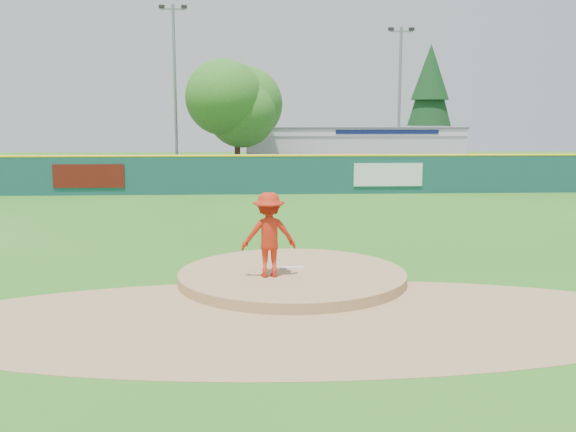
{
  "coord_description": "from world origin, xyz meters",
  "views": [
    {
      "loc": [
        -0.86,
        -15.11,
        3.92
      ],
      "look_at": [
        0.0,
        2.0,
        1.3
      ],
      "focal_mm": 40.0,
      "sensor_mm": 36.0,
      "label": 1
    }
  ],
  "objects_px": {
    "light_pole_left": "(175,84)",
    "light_pole_right": "(400,94)",
    "pool_building_grp": "(349,149)",
    "deciduous_tree": "(237,108)",
    "conifer_tree": "(430,97)",
    "van": "(248,169)",
    "pitcher": "(269,235)",
    "playground_slide": "(46,171)"
  },
  "relations": [
    {
      "from": "deciduous_tree",
      "to": "light_pole_left",
      "type": "xyz_separation_m",
      "value": [
        -4.0,
        2.0,
        1.5
      ]
    },
    {
      "from": "light_pole_left",
      "to": "light_pole_right",
      "type": "relative_size",
      "value": 1.1
    },
    {
      "from": "pool_building_grp",
      "to": "playground_slide",
      "type": "height_order",
      "value": "pool_building_grp"
    },
    {
      "from": "pitcher",
      "to": "light_pole_right",
      "type": "bearing_deg",
      "value": -114.84
    },
    {
      "from": "pool_building_grp",
      "to": "playground_slide",
      "type": "xyz_separation_m",
      "value": [
        -19.09,
        -9.17,
        -0.82
      ]
    },
    {
      "from": "light_pole_left",
      "to": "playground_slide",
      "type": "bearing_deg",
      "value": -149.48
    },
    {
      "from": "conifer_tree",
      "to": "pool_building_grp",
      "type": "bearing_deg",
      "value": -150.22
    },
    {
      "from": "van",
      "to": "pitcher",
      "type": "bearing_deg",
      "value": -173.2
    },
    {
      "from": "van",
      "to": "conifer_tree",
      "type": "bearing_deg",
      "value": -47.82
    },
    {
      "from": "pitcher",
      "to": "conifer_tree",
      "type": "bearing_deg",
      "value": -117.26
    },
    {
      "from": "van",
      "to": "conifer_tree",
      "type": "distance_m",
      "value": 18.62
    },
    {
      "from": "pitcher",
      "to": "pool_building_grp",
      "type": "relative_size",
      "value": 0.13
    },
    {
      "from": "pitcher",
      "to": "light_pole_left",
      "type": "height_order",
      "value": "light_pole_left"
    },
    {
      "from": "pitcher",
      "to": "van",
      "type": "distance_m",
      "value": 25.61
    },
    {
      "from": "pool_building_grp",
      "to": "light_pole_right",
      "type": "relative_size",
      "value": 1.52
    },
    {
      "from": "pool_building_grp",
      "to": "deciduous_tree",
      "type": "bearing_deg",
      "value": -138.84
    },
    {
      "from": "light_pole_left",
      "to": "light_pole_right",
      "type": "height_order",
      "value": "light_pole_left"
    },
    {
      "from": "playground_slide",
      "to": "deciduous_tree",
      "type": "xyz_separation_m",
      "value": [
        11.09,
        2.18,
        3.71
      ]
    },
    {
      "from": "pitcher",
      "to": "light_pole_right",
      "type": "distance_m",
      "value": 31.27
    },
    {
      "from": "pool_building_grp",
      "to": "light_pole_right",
      "type": "bearing_deg",
      "value": -44.95
    },
    {
      "from": "pool_building_grp",
      "to": "light_pole_left",
      "type": "bearing_deg",
      "value": -157.4
    },
    {
      "from": "deciduous_tree",
      "to": "light_pole_right",
      "type": "distance_m",
      "value": 11.75
    },
    {
      "from": "van",
      "to": "pool_building_grp",
      "type": "height_order",
      "value": "pool_building_grp"
    },
    {
      "from": "pitcher",
      "to": "van",
      "type": "xyz_separation_m",
      "value": [
        -0.78,
        25.6,
        -0.48
      ]
    },
    {
      "from": "pitcher",
      "to": "playground_slide",
      "type": "distance_m",
      "value": 26.44
    },
    {
      "from": "deciduous_tree",
      "to": "conifer_tree",
      "type": "relative_size",
      "value": 0.77
    },
    {
      "from": "pitcher",
      "to": "light_pole_right",
      "type": "xyz_separation_m",
      "value": [
        9.57,
        29.46,
        4.3
      ]
    },
    {
      "from": "pool_building_grp",
      "to": "deciduous_tree",
      "type": "height_order",
      "value": "deciduous_tree"
    },
    {
      "from": "van",
      "to": "light_pole_left",
      "type": "distance_m",
      "value": 7.28
    },
    {
      "from": "deciduous_tree",
      "to": "light_pole_left",
      "type": "distance_m",
      "value": 4.72
    },
    {
      "from": "pool_building_grp",
      "to": "light_pole_right",
      "type": "xyz_separation_m",
      "value": [
        3.0,
        -2.99,
        3.88
      ]
    },
    {
      "from": "pitcher",
      "to": "playground_slide",
      "type": "height_order",
      "value": "pitcher"
    },
    {
      "from": "conifer_tree",
      "to": "light_pole_right",
      "type": "xyz_separation_m",
      "value": [
        -4.0,
        -7.0,
        0.0
      ]
    },
    {
      "from": "conifer_tree",
      "to": "pitcher",
      "type": "bearing_deg",
      "value": -110.42
    },
    {
      "from": "conifer_tree",
      "to": "light_pole_right",
      "type": "bearing_deg",
      "value": -119.74
    },
    {
      "from": "conifer_tree",
      "to": "light_pole_left",
      "type": "bearing_deg",
      "value": -154.65
    },
    {
      "from": "van",
      "to": "playground_slide",
      "type": "relative_size",
      "value": 1.78
    },
    {
      "from": "pitcher",
      "to": "pool_building_grp",
      "type": "distance_m",
      "value": 33.11
    },
    {
      "from": "van",
      "to": "deciduous_tree",
      "type": "xyz_separation_m",
      "value": [
        -0.65,
        -0.14,
        3.79
      ]
    },
    {
      "from": "van",
      "to": "light_pole_right",
      "type": "relative_size",
      "value": 0.54
    },
    {
      "from": "pool_building_grp",
      "to": "light_pole_left",
      "type": "distance_m",
      "value": 13.72
    },
    {
      "from": "pool_building_grp",
      "to": "pitcher",
      "type": "bearing_deg",
      "value": -101.44
    }
  ]
}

